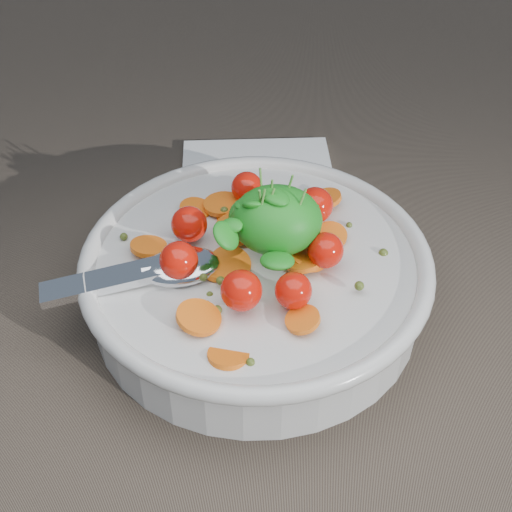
{
  "coord_description": "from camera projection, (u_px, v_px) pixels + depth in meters",
  "views": [
    {
      "loc": [
        0.04,
        -0.44,
        0.47
      ],
      "look_at": [
        0.01,
        0.02,
        0.06
      ],
      "focal_mm": 50.0,
      "sensor_mm": 36.0,
      "label": 1
    }
  ],
  "objects": [
    {
      "name": "bowl",
      "position": [
        256.0,
        276.0,
        0.64
      ],
      "size": [
        0.33,
        0.31,
        0.13
      ],
      "color": "silver",
      "rests_on": "ground"
    },
    {
      "name": "ground",
      "position": [
        242.0,
        318.0,
        0.65
      ],
      "size": [
        6.0,
        6.0,
        0.0
      ],
      "primitive_type": "plane",
      "color": "brown",
      "rests_on": "ground"
    },
    {
      "name": "napkin",
      "position": [
        258.0,
        177.0,
        0.81
      ],
      "size": [
        0.19,
        0.17,
        0.01
      ],
      "primitive_type": "cube",
      "rotation": [
        0.0,
        0.0,
        0.11
      ],
      "color": "white",
      "rests_on": "ground"
    }
  ]
}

